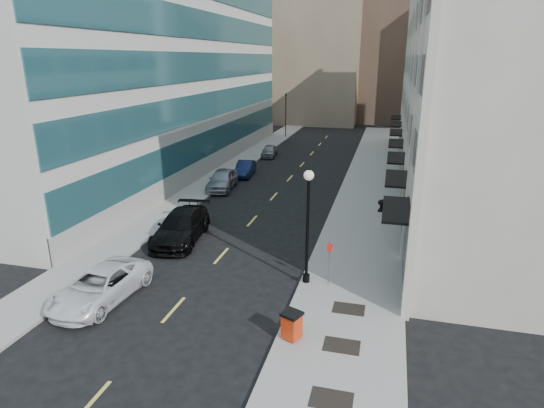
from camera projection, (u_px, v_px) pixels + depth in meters
The scene contains 23 objects.
ground at pixel (151, 335), 18.48m from camera, with size 160.00×160.00×0.00m, color black.
sidewalk_right at pixel (368, 203), 35.06m from camera, with size 5.00×80.00×0.15m, color #9B978D.
sidewalk_left at pixel (200, 190), 38.43m from camera, with size 3.00×80.00×0.15m, color #9B978D.
building_right at pixel (499, 80), 36.48m from camera, with size 15.30×46.50×18.25m.
building_left at pixel (133, 66), 44.10m from camera, with size 16.14×46.00×20.00m.
skyline_tan_near at pixel (321, 38), 77.74m from camera, with size 14.00×18.00×28.00m, color #8F7A5D.
skyline_brown at pixel (395, 19), 77.61m from camera, with size 12.00×16.00×34.00m, color brown.
skyline_tan_far at pixel (278, 56), 90.28m from camera, with size 12.00×14.00×22.00m, color #8F7A5D.
skyline_stone at pixel (456, 63), 71.83m from camera, with size 10.00×14.00×20.00m, color beige.
grate_near at pixel (331, 400), 14.76m from camera, with size 1.40×1.00×0.01m, color black.
grate_mid at pixel (342, 346), 17.52m from camera, with size 1.40×1.00×0.01m, color black.
grate_far at pixel (349, 309), 20.10m from camera, with size 1.40×1.00×0.01m, color black.
road_centerline at pixel (264, 208), 34.12m from camera, with size 0.15×68.20×0.01m.
traffic_signal at pixel (286, 96), 62.23m from camera, with size 0.66×0.66×6.98m.
car_white_van at pixel (100, 286), 20.86m from camera, with size 2.51×5.44×1.51m, color white.
car_black_pickup at pixel (181, 226), 27.82m from camera, with size 2.48×6.11×1.77m, color black.
car_silver_sedan at pixel (222, 179), 38.70m from camera, with size 2.01×4.99×1.70m, color #95989D.
car_blue_sedan at pixel (245, 169), 43.19m from camera, with size 1.45×4.17×1.37m, color #111B41.
car_grey_sedan at pixel (269, 151), 51.55m from camera, with size 1.55×3.84×1.31m, color gray.
trash_bin at pixel (292, 324), 17.81m from camera, with size 0.93×0.93×1.15m.
lamppost at pixel (308, 217), 21.50m from camera, with size 0.48×0.48×5.81m.
sign_post at pixel (329, 257), 21.81m from camera, with size 0.27×0.10×2.30m.
urn_planter at pixel (382, 204), 32.70m from camera, with size 0.63×0.63×0.88m.
Camera 1 is at (8.79, -14.18, 10.75)m, focal length 30.00 mm.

